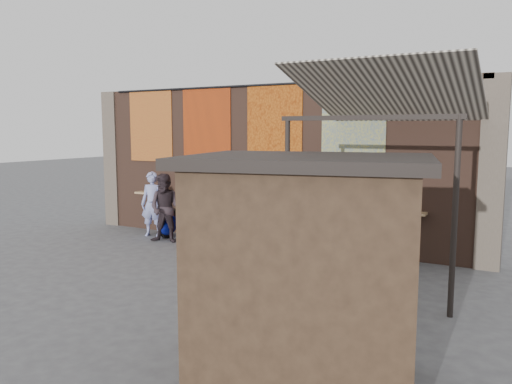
# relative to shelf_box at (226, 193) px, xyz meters

# --- Properties ---
(ground) EXTENTS (70.00, 70.00, 0.00)m
(ground) POSITION_rel_shelf_box_xyz_m (0.99, -2.30, -1.26)
(ground) COLOR #474749
(ground) RESTS_ON ground
(brick_wall) EXTENTS (10.00, 0.40, 4.00)m
(brick_wall) POSITION_rel_shelf_box_xyz_m (0.99, 0.40, 0.74)
(brick_wall) COLOR brown
(brick_wall) RESTS_ON ground
(pier_left) EXTENTS (0.50, 0.50, 4.00)m
(pier_left) POSITION_rel_shelf_box_xyz_m (-4.21, 0.40, 0.74)
(pier_left) COLOR #4C4238
(pier_left) RESTS_ON ground
(pier_right) EXTENTS (0.50, 0.50, 4.00)m
(pier_right) POSITION_rel_shelf_box_xyz_m (6.19, 0.40, 0.74)
(pier_right) COLOR #4C4238
(pier_right) RESTS_ON ground
(eating_counter) EXTENTS (8.00, 0.32, 0.05)m
(eating_counter) POSITION_rel_shelf_box_xyz_m (0.99, 0.03, -0.16)
(eating_counter) COLOR #9E7A51
(eating_counter) RESTS_ON brick_wall
(shelf_box) EXTENTS (0.62, 0.28, 0.27)m
(shelf_box) POSITION_rel_shelf_box_xyz_m (0.00, 0.00, 0.00)
(shelf_box) COLOR white
(shelf_box) RESTS_ON eating_counter
(tapestry_redgold) EXTENTS (1.50, 0.02, 2.00)m
(tapestry_redgold) POSITION_rel_shelf_box_xyz_m (-2.61, 0.18, 1.74)
(tapestry_redgold) COLOR maroon
(tapestry_redgold) RESTS_ON brick_wall
(tapestry_sun) EXTENTS (1.50, 0.02, 2.00)m
(tapestry_sun) POSITION_rel_shelf_box_xyz_m (-0.71, 0.18, 1.74)
(tapestry_sun) COLOR #F74D0E
(tapestry_sun) RESTS_ON brick_wall
(tapestry_orange) EXTENTS (1.50, 0.02, 2.00)m
(tapestry_orange) POSITION_rel_shelf_box_xyz_m (1.29, 0.18, 1.74)
(tapestry_orange) COLOR #AD5615
(tapestry_orange) RESTS_ON brick_wall
(tapestry_multi) EXTENTS (1.50, 0.02, 2.00)m
(tapestry_multi) POSITION_rel_shelf_box_xyz_m (3.29, 0.18, 1.74)
(tapestry_multi) COLOR #284895
(tapestry_multi) RESTS_ON brick_wall
(hang_rail) EXTENTS (9.50, 0.06, 0.06)m
(hang_rail) POSITION_rel_shelf_box_xyz_m (0.99, 0.17, 2.72)
(hang_rail) COLOR black
(hang_rail) RESTS_ON brick_wall
(scooter_stool_0) EXTENTS (0.35, 0.77, 0.73)m
(scooter_stool_0) POSITION_rel_shelf_box_xyz_m (-1.56, -0.30, -0.89)
(scooter_stool_0) COLOR navy
(scooter_stool_0) RESTS_ON ground
(scooter_stool_1) EXTENTS (0.32, 0.72, 0.69)m
(scooter_stool_1) POSITION_rel_shelf_box_xyz_m (-0.87, -0.26, -0.92)
(scooter_stool_1) COLOR #940D0B
(scooter_stool_1) RESTS_ON ground
(scooter_stool_2) EXTENTS (0.37, 0.81, 0.77)m
(scooter_stool_2) POSITION_rel_shelf_box_xyz_m (-0.29, -0.27, -0.87)
(scooter_stool_2) COLOR #1D1245
(scooter_stool_2) RESTS_ON ground
(scooter_stool_3) EXTENTS (0.40, 0.89, 0.84)m
(scooter_stool_3) POSITION_rel_shelf_box_xyz_m (0.35, -0.26, -0.84)
(scooter_stool_3) COLOR maroon
(scooter_stool_3) RESTS_ON ground
(scooter_stool_4) EXTENTS (0.37, 0.82, 0.78)m
(scooter_stool_4) POSITION_rel_shelf_box_xyz_m (1.04, -0.28, -0.87)
(scooter_stool_4) COLOR #10542C
(scooter_stool_4) RESTS_ON ground
(scooter_stool_5) EXTENTS (0.37, 0.83, 0.79)m
(scooter_stool_5) POSITION_rel_shelf_box_xyz_m (1.70, -0.31, -0.86)
(scooter_stool_5) COLOR #161C50
(scooter_stool_5) RESTS_ON ground
(scooter_stool_6) EXTENTS (0.38, 0.85, 0.81)m
(scooter_stool_6) POSITION_rel_shelf_box_xyz_m (2.32, -0.26, -0.86)
(scooter_stool_6) COLOR maroon
(scooter_stool_6) RESTS_ON ground
(scooter_stool_7) EXTENTS (0.39, 0.87, 0.82)m
(scooter_stool_7) POSITION_rel_shelf_box_xyz_m (3.01, -0.31, -0.85)
(scooter_stool_7) COLOR #0C5A24
(scooter_stool_7) RESTS_ON ground
(diner_left) EXTENTS (0.75, 0.62, 1.76)m
(diner_left) POSITION_rel_shelf_box_xyz_m (-2.08, -0.45, -0.38)
(diner_left) COLOR #8991C7
(diner_left) RESTS_ON ground
(diner_right) EXTENTS (1.01, 0.87, 1.78)m
(diner_right) POSITION_rel_shelf_box_xyz_m (-1.27, -0.90, -0.37)
(diner_right) COLOR #2E2429
(diner_right) RESTS_ON ground
(shopper_navy) EXTENTS (1.01, 0.59, 1.62)m
(shopper_navy) POSITION_rel_shelf_box_xyz_m (3.21, -2.24, -0.45)
(shopper_navy) COLOR black
(shopper_navy) RESTS_ON ground
(shopper_grey) EXTENTS (1.12, 0.70, 1.66)m
(shopper_grey) POSITION_rel_shelf_box_xyz_m (4.28, -3.33, -0.43)
(shopper_grey) COLOR #59585E
(shopper_grey) RESTS_ON ground
(shopper_tan) EXTENTS (0.92, 0.86, 1.59)m
(shopper_tan) POSITION_rel_shelf_box_xyz_m (2.24, -1.85, -0.47)
(shopper_tan) COLOR #835D53
(shopper_tan) RESTS_ON ground
(market_stall) EXTENTS (2.60, 2.15, 2.49)m
(market_stall) POSITION_rel_shelf_box_xyz_m (4.74, -5.92, -0.01)
(market_stall) COLOR black
(market_stall) RESTS_ON ground
(stall_roof) EXTENTS (2.92, 2.46, 0.12)m
(stall_roof) POSITION_rel_shelf_box_xyz_m (4.74, -5.92, 1.29)
(stall_roof) COLOR black
(stall_roof) RESTS_ON market_stall
(stall_sign) EXTENTS (1.18, 0.28, 0.50)m
(stall_sign) POSITION_rel_shelf_box_xyz_m (4.56, -5.05, 0.55)
(stall_sign) COLOR gold
(stall_sign) RESTS_ON market_stall
(stall_shelf) EXTENTS (1.89, 0.48, 0.06)m
(stall_shelf) POSITION_rel_shelf_box_xyz_m (4.56, -5.05, -0.35)
(stall_shelf) COLOR #473321
(stall_shelf) RESTS_ON market_stall
(awning_canvas) EXTENTS (3.20, 3.28, 0.97)m
(awning_canvas) POSITION_rel_shelf_box_xyz_m (4.49, -1.40, 2.29)
(awning_canvas) COLOR beige
(awning_canvas) RESTS_ON brick_wall
(awning_ledger) EXTENTS (3.30, 0.08, 0.12)m
(awning_ledger) POSITION_rel_shelf_box_xyz_m (4.49, 0.19, 2.69)
(awning_ledger) COLOR #33261C
(awning_ledger) RESTS_ON brick_wall
(awning_header) EXTENTS (3.00, 0.08, 0.08)m
(awning_header) POSITION_rel_shelf_box_xyz_m (4.49, -2.90, 1.82)
(awning_header) COLOR black
(awning_header) RESTS_ON awning_post_left
(awning_post_left) EXTENTS (0.09, 0.09, 3.10)m
(awning_post_left) POSITION_rel_shelf_box_xyz_m (3.09, -2.90, 0.29)
(awning_post_left) COLOR black
(awning_post_left) RESTS_ON ground
(awning_post_right) EXTENTS (0.09, 0.09, 3.10)m
(awning_post_right) POSITION_rel_shelf_box_xyz_m (5.89, -2.90, 0.29)
(awning_post_right) COLOR black
(awning_post_right) RESTS_ON ground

